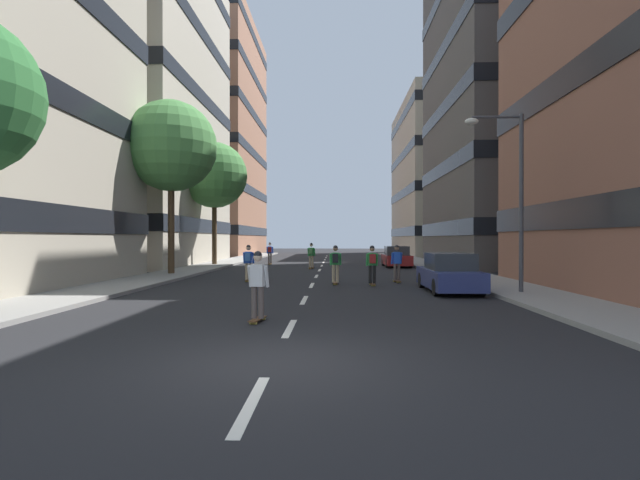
# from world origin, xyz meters

# --- Properties ---
(ground_plane) EXTENTS (132.44, 132.44, 0.00)m
(ground_plane) POSITION_xyz_m (0.00, 22.07, 0.00)
(ground_plane) COLOR black
(sidewalk_left) EXTENTS (2.87, 60.70, 0.14)m
(sidewalk_left) POSITION_xyz_m (-8.14, 24.83, 0.07)
(sidewalk_left) COLOR gray
(sidewalk_left) RESTS_ON ground_plane
(sidewalk_right) EXTENTS (2.87, 60.70, 0.14)m
(sidewalk_right) POSITION_xyz_m (8.14, 24.83, 0.07)
(sidewalk_right) COLOR gray
(sidewalk_right) RESTS_ON ground_plane
(lane_markings) EXTENTS (0.16, 52.20, 0.01)m
(lane_markings) POSITION_xyz_m (0.00, 23.00, 0.00)
(lane_markings) COLOR silver
(lane_markings) RESTS_ON ground_plane
(building_left_mid) EXTENTS (13.15, 18.42, 25.69)m
(building_left_mid) POSITION_xyz_m (-16.09, 29.86, 12.94)
(building_left_mid) COLOR #BCB29E
(building_left_mid) RESTS_ON ground_plane
(building_left_far) EXTENTS (13.15, 21.08, 30.28)m
(building_left_far) POSITION_xyz_m (-16.09, 53.56, 15.23)
(building_left_far) COLOR #9E6B51
(building_left_far) RESTS_ON ground_plane
(building_right_mid) EXTENTS (13.15, 17.19, 28.46)m
(building_right_mid) POSITION_xyz_m (16.09, 29.86, 14.32)
(building_right_mid) COLOR #4C4744
(building_right_mid) RESTS_ON ground_plane
(building_right_far) EXTENTS (13.15, 21.45, 19.41)m
(building_right_far) POSITION_xyz_m (16.09, 53.56, 9.79)
(building_right_far) COLOR #B2A893
(building_right_far) RESTS_ON ground_plane
(parked_car_near) EXTENTS (1.82, 4.40, 1.52)m
(parked_car_near) POSITION_xyz_m (5.51, 26.74, 0.70)
(parked_car_near) COLOR maroon
(parked_car_near) RESTS_ON ground_plane
(parked_car_mid) EXTENTS (1.82, 4.40, 1.52)m
(parked_car_mid) POSITION_xyz_m (5.51, 10.64, 0.70)
(parked_car_mid) COLOR navy
(parked_car_mid) RESTS_ON ground_plane
(street_tree_near) EXTENTS (5.07, 5.07, 9.65)m
(street_tree_near) POSITION_xyz_m (-8.14, 18.13, 7.23)
(street_tree_near) COLOR #4C3823
(street_tree_near) RESTS_ON sidewalk_left
(street_tree_mid) EXTENTS (4.97, 4.97, 9.23)m
(street_tree_mid) POSITION_xyz_m (-8.14, 27.51, 6.86)
(street_tree_mid) COLOR #4C3823
(street_tree_mid) RESTS_ON sidewalk_left
(streetlamp_right) EXTENTS (2.13, 0.30, 6.50)m
(streetlamp_right) POSITION_xyz_m (7.49, 9.54, 4.14)
(streetlamp_right) COLOR #3F3F44
(streetlamp_right) RESTS_ON sidewalk_right
(skater_0) EXTENTS (0.56, 0.92, 1.78)m
(skater_0) POSITION_xyz_m (-0.88, 3.77, 0.98)
(skater_0) COLOR brown
(skater_0) RESTS_ON ground_plane
(skater_1) EXTENTS (0.54, 0.91, 1.78)m
(skater_1) POSITION_xyz_m (1.06, 13.44, 1.02)
(skater_1) COLOR brown
(skater_1) RESTS_ON ground_plane
(skater_2) EXTENTS (0.54, 0.91, 1.78)m
(skater_2) POSITION_xyz_m (-4.19, 29.45, 1.02)
(skater_2) COLOR brown
(skater_2) RESTS_ON ground_plane
(skater_3) EXTENTS (0.56, 0.92, 1.78)m
(skater_3) POSITION_xyz_m (-0.63, 24.48, 1.02)
(skater_3) COLOR brown
(skater_3) RESTS_ON ground_plane
(skater_4) EXTENTS (0.53, 0.90, 1.78)m
(skater_4) POSITION_xyz_m (-3.17, 14.78, 1.02)
(skater_4) COLOR brown
(skater_4) RESTS_ON ground_plane
(skater_5) EXTENTS (0.54, 0.91, 1.78)m
(skater_5) POSITION_xyz_m (2.69, 13.02, 1.02)
(skater_5) COLOR brown
(skater_5) RESTS_ON ground_plane
(skater_6) EXTENTS (0.55, 0.92, 1.78)m
(skater_6) POSITION_xyz_m (3.97, 14.53, 0.98)
(skater_6) COLOR brown
(skater_6) RESTS_ON ground_plane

